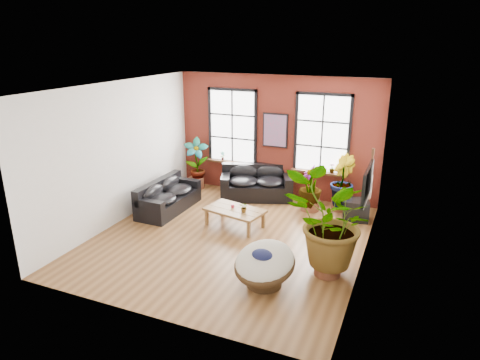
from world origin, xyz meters
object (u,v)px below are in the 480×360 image
Objects in this scene: coffee_table at (235,211)px; papasan_chair at (264,264)px; sofa_back at (257,183)px; sofa_left at (167,197)px.

coffee_table is 2.73m from papasan_chair.
sofa_back is 1.09× the size of sofa_left.
sofa_back is 2.14m from coffee_table.
coffee_table is (2.12, -0.27, 0.04)m from sofa_left.
papasan_chair is (3.70, -2.49, 0.08)m from sofa_left.
sofa_back is 4.72m from papasan_chair.
sofa_back reaches higher than coffee_table.
sofa_back reaches higher than sofa_left.
coffee_table is at bearing -96.51° from sofa_left.
papasan_chair is (1.58, -2.23, 0.04)m from coffee_table.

